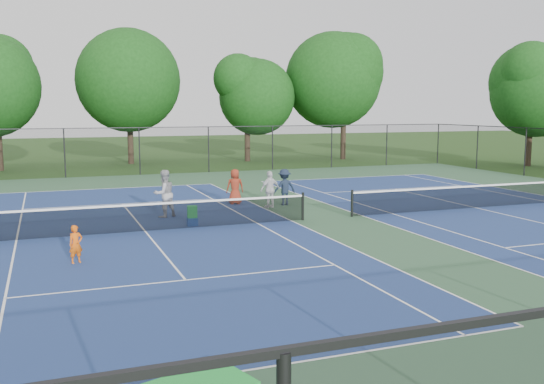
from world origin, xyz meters
name	(u,v)px	position (x,y,z in m)	size (l,w,h in m)	color
ground	(328,219)	(0.00, 0.00, 0.00)	(140.00, 140.00, 0.00)	#234716
court_pad	(328,218)	(0.00, 0.00, 0.00)	(36.00, 36.00, 0.01)	#325A38
tennis_court_left	(145,229)	(-7.00, 0.00, 0.10)	(12.00, 23.83, 1.07)	navy
tennis_court_right	(476,206)	(7.00, 0.00, 0.10)	(12.00, 23.83, 1.07)	navy
perimeter_fence	(328,177)	(0.00, 0.00, 1.60)	(36.08, 36.08, 3.02)	black
tree_back_b	(128,76)	(-4.00, 26.00, 6.60)	(7.60, 7.60, 10.03)	#2D2116
tree_back_c	(247,92)	(5.00, 25.00, 5.48)	(6.00, 6.00, 8.40)	#2D2116
tree_back_d	(344,76)	(13.00, 24.00, 6.82)	(7.80, 7.80, 10.37)	#2D2116
tree_side_e	(532,86)	(23.00, 14.00, 5.81)	(6.60, 6.60, 8.87)	#2D2116
child_player	(76,244)	(-9.44, -3.68, 0.53)	(0.39, 0.25, 1.06)	#DF590E
instructor	(164,194)	(-5.84, 2.51, 0.93)	(0.90, 0.70, 1.86)	#99999C
bystander_a	(270,189)	(-1.20, 3.15, 0.79)	(0.93, 0.39, 1.59)	silver
bystander_b	(284,187)	(-0.36, 3.61, 0.80)	(1.03, 0.59, 1.59)	#162031
bystander_c	(235,187)	(-2.31, 4.62, 0.79)	(0.77, 0.50, 1.57)	maroon
ball_crate	(192,222)	(-5.24, 0.40, 0.15)	(0.37, 0.32, 0.31)	navy
ball_hopper	(192,212)	(-5.24, 0.40, 0.52)	(0.34, 0.28, 0.43)	green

